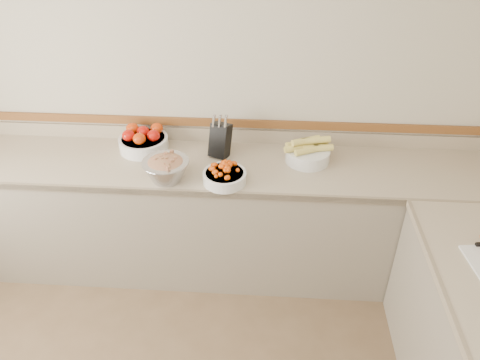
# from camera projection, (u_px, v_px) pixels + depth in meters

# --- Properties ---
(back_wall) EXTENTS (4.00, 0.00, 4.00)m
(back_wall) POSITION_uv_depth(u_px,v_px,m) (195.00, 88.00, 3.17)
(back_wall) COLOR beige
(back_wall) RESTS_ON ground_plane
(counter_back) EXTENTS (4.00, 0.65, 1.08)m
(counter_back) POSITION_uv_depth(u_px,v_px,m) (195.00, 215.00, 3.38)
(counter_back) COLOR tan
(counter_back) RESTS_ON ground_plane
(knife_block) EXTENTS (0.17, 0.18, 0.30)m
(knife_block) POSITION_uv_depth(u_px,v_px,m) (220.00, 139.00, 3.15)
(knife_block) COLOR black
(knife_block) RESTS_ON counter_back
(tomato_bowl) EXTENTS (0.34, 0.34, 0.17)m
(tomato_bowl) POSITION_uv_depth(u_px,v_px,m) (143.00, 140.00, 3.25)
(tomato_bowl) COLOR silver
(tomato_bowl) RESTS_ON counter_back
(cherry_tomato_bowl) EXTENTS (0.28, 0.28, 0.15)m
(cherry_tomato_bowl) POSITION_uv_depth(u_px,v_px,m) (224.00, 175.00, 2.92)
(cherry_tomato_bowl) COLOR silver
(cherry_tomato_bowl) RESTS_ON counter_back
(corn_bowl) EXTENTS (0.33, 0.30, 0.18)m
(corn_bowl) POSITION_uv_depth(u_px,v_px,m) (308.00, 152.00, 3.12)
(corn_bowl) COLOR silver
(corn_bowl) RESTS_ON counter_back
(rhubarb_bowl) EXTENTS (0.30, 0.30, 0.17)m
(rhubarb_bowl) POSITION_uv_depth(u_px,v_px,m) (166.00, 168.00, 2.92)
(rhubarb_bowl) COLOR #B2B2BA
(rhubarb_bowl) RESTS_ON counter_back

